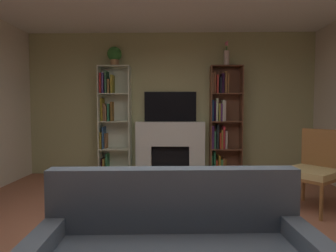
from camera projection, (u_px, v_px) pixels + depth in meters
The scene contains 9 objects.
ground_plane at pixel (165, 243), 2.94m from camera, with size 7.48×7.48×0.00m, color #955C43.
wall_back_accent at pixel (170, 104), 6.00m from camera, with size 5.75×0.06×2.80m, color tan.
fireplace at pixel (170, 148), 5.91m from camera, with size 1.45×0.50×1.06m.
tv at pixel (170, 107), 5.94m from camera, with size 1.02×0.06×0.58m, color black.
bookshelf_left at pixel (112, 119), 5.89m from camera, with size 0.61×0.34×2.14m.
bookshelf_right at pixel (222, 122), 5.85m from camera, with size 0.61×0.30×2.14m.
potted_plant at pixel (114, 55), 5.79m from camera, with size 0.28×0.28×0.37m.
vase_with_flowers at pixel (227, 56), 5.74m from camera, with size 0.10×0.10×0.47m.
armchair at pixel (315, 168), 3.95m from camera, with size 0.86×0.85×1.04m.
Camera 1 is at (0.10, -2.87, 1.31)m, focal length 32.21 mm.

